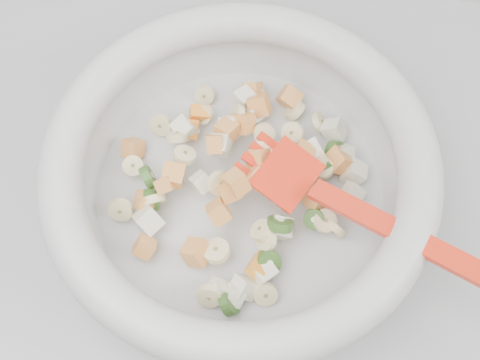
# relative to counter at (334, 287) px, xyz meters

# --- Properties ---
(counter) EXTENTS (2.00, 0.60, 0.90)m
(counter) POSITION_rel_counter_xyz_m (0.00, 0.00, 0.00)
(counter) COLOR #95969A
(counter) RESTS_ON ground
(mixing_bowl) EXTENTS (0.46, 0.40, 0.12)m
(mixing_bowl) POSITION_rel_counter_xyz_m (-0.16, -0.05, 0.51)
(mixing_bowl) COLOR beige
(mixing_bowl) RESTS_ON counter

